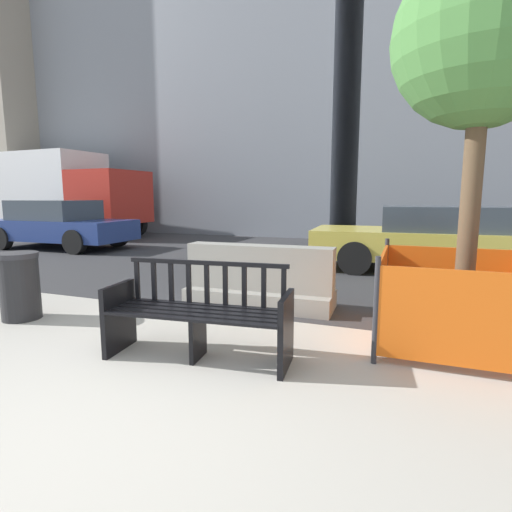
{
  "coord_description": "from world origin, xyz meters",
  "views": [
    {
      "loc": [
        1.95,
        -1.76,
        1.49
      ],
      "look_at": [
        0.2,
        2.83,
        0.75
      ],
      "focal_mm": 28.0,
      "sensor_mm": 36.0,
      "label": 1
    }
  ],
  "objects_px": {
    "jersey_barrier_centre": "(259,282)",
    "delivery_truck": "(56,191)",
    "trash_bin": "(20,286)",
    "street_tree": "(483,40)",
    "street_bench": "(199,316)",
    "car_taxi_near": "(436,239)",
    "construction_fence": "(463,298)",
    "car_sedan_mid": "(59,224)"
  },
  "relations": [
    {
      "from": "construction_fence",
      "to": "trash_bin",
      "type": "distance_m",
      "value": 5.01
    },
    {
      "from": "jersey_barrier_centre",
      "to": "street_tree",
      "type": "relative_size",
      "value": 0.54
    },
    {
      "from": "street_bench",
      "to": "construction_fence",
      "type": "height_order",
      "value": "construction_fence"
    },
    {
      "from": "car_taxi_near",
      "to": "trash_bin",
      "type": "bearing_deg",
      "value": -133.44
    },
    {
      "from": "car_sedan_mid",
      "to": "trash_bin",
      "type": "distance_m",
      "value": 7.21
    },
    {
      "from": "street_bench",
      "to": "construction_fence",
      "type": "distance_m",
      "value": 2.61
    },
    {
      "from": "street_bench",
      "to": "construction_fence",
      "type": "relative_size",
      "value": 1.09
    },
    {
      "from": "construction_fence",
      "to": "car_taxi_near",
      "type": "height_order",
      "value": "car_taxi_near"
    },
    {
      "from": "street_tree",
      "to": "construction_fence",
      "type": "bearing_deg",
      "value": 0.0
    },
    {
      "from": "car_taxi_near",
      "to": "trash_bin",
      "type": "height_order",
      "value": "car_taxi_near"
    },
    {
      "from": "jersey_barrier_centre",
      "to": "car_taxi_near",
      "type": "bearing_deg",
      "value": 56.84
    },
    {
      "from": "jersey_barrier_centre",
      "to": "car_sedan_mid",
      "type": "bearing_deg",
      "value": 153.7
    },
    {
      "from": "jersey_barrier_centre",
      "to": "delivery_truck",
      "type": "distance_m",
      "value": 12.47
    },
    {
      "from": "delivery_truck",
      "to": "trash_bin",
      "type": "relative_size",
      "value": 8.42
    },
    {
      "from": "jersey_barrier_centre",
      "to": "street_tree",
      "type": "distance_m",
      "value": 3.54
    },
    {
      "from": "street_tree",
      "to": "car_sedan_mid",
      "type": "xyz_separation_m",
      "value": [
        -9.86,
        4.31,
        -2.2
      ]
    },
    {
      "from": "jersey_barrier_centre",
      "to": "car_sedan_mid",
      "type": "distance_m",
      "value": 8.34
    },
    {
      "from": "jersey_barrier_centre",
      "to": "delivery_truck",
      "type": "bearing_deg",
      "value": 148.33
    },
    {
      "from": "car_taxi_near",
      "to": "street_bench",
      "type": "bearing_deg",
      "value": -112.7
    },
    {
      "from": "street_bench",
      "to": "trash_bin",
      "type": "height_order",
      "value": "street_bench"
    },
    {
      "from": "car_sedan_mid",
      "to": "trash_bin",
      "type": "xyz_separation_m",
      "value": [
        4.94,
        -5.24,
        -0.28
      ]
    },
    {
      "from": "jersey_barrier_centre",
      "to": "construction_fence",
      "type": "xyz_separation_m",
      "value": [
        2.39,
        -0.61,
        0.15
      ]
    },
    {
      "from": "car_taxi_near",
      "to": "construction_fence",
      "type": "bearing_deg",
      "value": -89.72
    },
    {
      "from": "street_tree",
      "to": "construction_fence",
      "type": "relative_size",
      "value": 2.33
    },
    {
      "from": "jersey_barrier_centre",
      "to": "street_tree",
      "type": "height_order",
      "value": "street_tree"
    },
    {
      "from": "delivery_truck",
      "to": "trash_bin",
      "type": "bearing_deg",
      "value": -45.13
    },
    {
      "from": "car_taxi_near",
      "to": "street_tree",
      "type": "bearing_deg",
      "value": -89.72
    },
    {
      "from": "street_tree",
      "to": "trash_bin",
      "type": "bearing_deg",
      "value": -169.22
    },
    {
      "from": "jersey_barrier_centre",
      "to": "delivery_truck",
      "type": "relative_size",
      "value": 0.29
    },
    {
      "from": "construction_fence",
      "to": "delivery_truck",
      "type": "height_order",
      "value": "delivery_truck"
    },
    {
      "from": "car_taxi_near",
      "to": "trash_bin",
      "type": "relative_size",
      "value": 5.8
    },
    {
      "from": "street_tree",
      "to": "delivery_truck",
      "type": "bearing_deg",
      "value": 151.17
    },
    {
      "from": "jersey_barrier_centre",
      "to": "trash_bin",
      "type": "xyz_separation_m",
      "value": [
        -2.53,
        -1.55,
        0.07
      ]
    },
    {
      "from": "delivery_truck",
      "to": "car_sedan_mid",
      "type": "bearing_deg",
      "value": -42.45
    },
    {
      "from": "street_bench",
      "to": "car_sedan_mid",
      "type": "bearing_deg",
      "value": 143.83
    },
    {
      "from": "jersey_barrier_centre",
      "to": "trash_bin",
      "type": "height_order",
      "value": "jersey_barrier_centre"
    },
    {
      "from": "car_taxi_near",
      "to": "trash_bin",
      "type": "distance_m",
      "value": 7.13
    },
    {
      "from": "street_bench",
      "to": "jersey_barrier_centre",
      "type": "relative_size",
      "value": 0.86
    },
    {
      "from": "construction_fence",
      "to": "car_sedan_mid",
      "type": "xyz_separation_m",
      "value": [
        -9.86,
        4.31,
        0.2
      ]
    },
    {
      "from": "car_taxi_near",
      "to": "delivery_truck",
      "type": "bearing_deg",
      "value": 167.4
    },
    {
      "from": "street_tree",
      "to": "car_sedan_mid",
      "type": "bearing_deg",
      "value": 156.41
    },
    {
      "from": "car_taxi_near",
      "to": "car_sedan_mid",
      "type": "distance_m",
      "value": 9.84
    }
  ]
}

